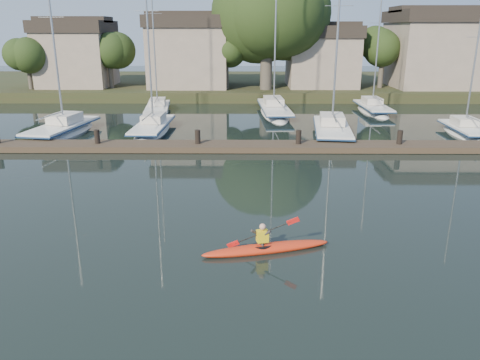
{
  "coord_description": "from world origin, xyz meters",
  "views": [
    {
      "loc": [
        -0.28,
        -13.19,
        6.92
      ],
      "look_at": [
        -0.41,
        4.42,
        1.2
      ],
      "focal_mm": 35.0,
      "sensor_mm": 36.0,
      "label": 1
    }
  ],
  "objects_px": {
    "kayak": "(266,247)",
    "sailboat_0": "(63,137)",
    "sailboat_6": "(274,116)",
    "sailboat_7": "(372,114)",
    "sailboat_1": "(153,134)",
    "sailboat_4": "(464,137)",
    "sailboat_3": "(331,138)",
    "dock": "(248,146)",
    "sailboat_5": "(158,114)"
  },
  "relations": [
    {
      "from": "kayak",
      "to": "sailboat_1",
      "type": "xyz_separation_m",
      "value": [
        -7.11,
        18.48,
        -0.35
      ]
    },
    {
      "from": "sailboat_4",
      "to": "sailboat_7",
      "type": "bearing_deg",
      "value": 114.96
    },
    {
      "from": "sailboat_3",
      "to": "sailboat_4",
      "type": "height_order",
      "value": "sailboat_3"
    },
    {
      "from": "kayak",
      "to": "sailboat_6",
      "type": "bearing_deg",
      "value": 71.82
    },
    {
      "from": "sailboat_6",
      "to": "sailboat_1",
      "type": "bearing_deg",
      "value": -142.92
    },
    {
      "from": "kayak",
      "to": "dock",
      "type": "height_order",
      "value": "kayak"
    },
    {
      "from": "dock",
      "to": "sailboat_4",
      "type": "height_order",
      "value": "sailboat_4"
    },
    {
      "from": "sailboat_0",
      "to": "sailboat_3",
      "type": "distance_m",
      "value": 18.41
    },
    {
      "from": "sailboat_7",
      "to": "sailboat_4",
      "type": "bearing_deg",
      "value": -67.36
    },
    {
      "from": "sailboat_0",
      "to": "kayak",
      "type": "bearing_deg",
      "value": -44.5
    },
    {
      "from": "sailboat_4",
      "to": "sailboat_5",
      "type": "relative_size",
      "value": 0.8
    },
    {
      "from": "sailboat_0",
      "to": "sailboat_3",
      "type": "bearing_deg",
      "value": 8.06
    },
    {
      "from": "sailboat_1",
      "to": "sailboat_6",
      "type": "relative_size",
      "value": 0.81
    },
    {
      "from": "sailboat_6",
      "to": "sailboat_7",
      "type": "height_order",
      "value": "sailboat_6"
    },
    {
      "from": "sailboat_1",
      "to": "sailboat_4",
      "type": "xyz_separation_m",
      "value": [
        21.54,
        -0.77,
        0.01
      ]
    },
    {
      "from": "kayak",
      "to": "sailboat_0",
      "type": "distance_m",
      "value": 22.0
    },
    {
      "from": "sailboat_5",
      "to": "sailboat_7",
      "type": "relative_size",
      "value": 1.09
    },
    {
      "from": "sailboat_6",
      "to": "sailboat_7",
      "type": "bearing_deg",
      "value": 3.19
    },
    {
      "from": "sailboat_3",
      "to": "kayak",
      "type": "bearing_deg",
      "value": -100.25
    },
    {
      "from": "sailboat_1",
      "to": "sailboat_3",
      "type": "relative_size",
      "value": 0.96
    },
    {
      "from": "sailboat_4",
      "to": "sailboat_6",
      "type": "height_order",
      "value": "sailboat_6"
    },
    {
      "from": "sailboat_1",
      "to": "sailboat_4",
      "type": "relative_size",
      "value": 1.24
    },
    {
      "from": "sailboat_0",
      "to": "sailboat_6",
      "type": "height_order",
      "value": "sailboat_6"
    },
    {
      "from": "sailboat_3",
      "to": "sailboat_6",
      "type": "xyz_separation_m",
      "value": [
        -3.39,
        8.6,
        0.02
      ]
    },
    {
      "from": "kayak",
      "to": "sailboat_4",
      "type": "relative_size",
      "value": 0.39
    },
    {
      "from": "sailboat_0",
      "to": "sailboat_3",
      "type": "height_order",
      "value": "sailboat_3"
    },
    {
      "from": "sailboat_6",
      "to": "sailboat_7",
      "type": "distance_m",
      "value": 8.71
    },
    {
      "from": "dock",
      "to": "sailboat_5",
      "type": "height_order",
      "value": "sailboat_5"
    },
    {
      "from": "sailboat_1",
      "to": "sailboat_3",
      "type": "xyz_separation_m",
      "value": [
        12.37,
        -1.09,
        -0.03
      ]
    },
    {
      "from": "kayak",
      "to": "sailboat_7",
      "type": "bearing_deg",
      "value": 54.56
    },
    {
      "from": "sailboat_0",
      "to": "sailboat_4",
      "type": "relative_size",
      "value": 1.19
    },
    {
      "from": "sailboat_0",
      "to": "sailboat_7",
      "type": "distance_m",
      "value": 25.43
    },
    {
      "from": "dock",
      "to": "sailboat_5",
      "type": "distance_m",
      "value": 15.16
    },
    {
      "from": "sailboat_4",
      "to": "sailboat_5",
      "type": "xyz_separation_m",
      "value": [
        -22.6,
        8.75,
        0.01
      ]
    },
    {
      "from": "sailboat_0",
      "to": "sailboat_1",
      "type": "relative_size",
      "value": 0.96
    },
    {
      "from": "sailboat_6",
      "to": "sailboat_5",
      "type": "bearing_deg",
      "value": 174.53
    },
    {
      "from": "sailboat_5",
      "to": "sailboat_6",
      "type": "relative_size",
      "value": 0.82
    },
    {
      "from": "kayak",
      "to": "sailboat_0",
      "type": "xyz_separation_m",
      "value": [
        -13.14,
        17.63,
        -0.38
      ]
    },
    {
      "from": "kayak",
      "to": "sailboat_0",
      "type": "bearing_deg",
      "value": 112.65
    },
    {
      "from": "sailboat_0",
      "to": "sailboat_3",
      "type": "xyz_separation_m",
      "value": [
        18.41,
        -0.24,
        0.0
      ]
    },
    {
      "from": "dock",
      "to": "kayak",
      "type": "bearing_deg",
      "value": -88.04
    },
    {
      "from": "sailboat_6",
      "to": "kayak",
      "type": "bearing_deg",
      "value": -96.94
    },
    {
      "from": "dock",
      "to": "sailboat_5",
      "type": "relative_size",
      "value": 2.44
    },
    {
      "from": "sailboat_0",
      "to": "sailboat_5",
      "type": "height_order",
      "value": "sailboat_5"
    },
    {
      "from": "sailboat_0",
      "to": "sailboat_4",
      "type": "bearing_deg",
      "value": 8.95
    },
    {
      "from": "dock",
      "to": "sailboat_3",
      "type": "height_order",
      "value": "sailboat_3"
    },
    {
      "from": "sailboat_5",
      "to": "kayak",
      "type": "bearing_deg",
      "value": -79.4
    },
    {
      "from": "dock",
      "to": "sailboat_6",
      "type": "distance_m",
      "value": 12.8
    },
    {
      "from": "dock",
      "to": "sailboat_4",
      "type": "distance_m",
      "value": 15.5
    },
    {
      "from": "sailboat_0",
      "to": "sailboat_1",
      "type": "height_order",
      "value": "sailboat_1"
    }
  ]
}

